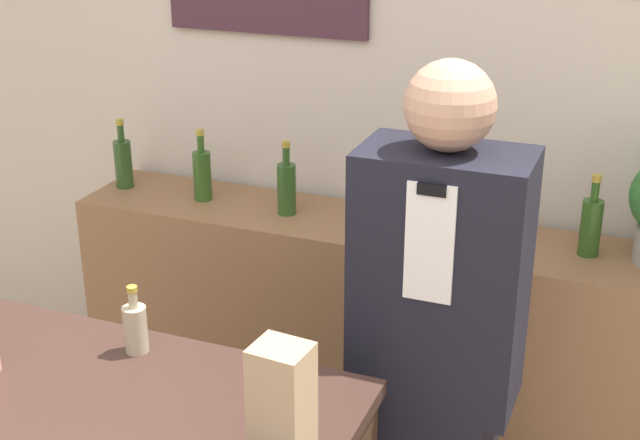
% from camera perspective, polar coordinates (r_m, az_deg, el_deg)
% --- Properties ---
extents(back_wall, '(5.20, 0.09, 2.70)m').
position_cam_1_polar(back_wall, '(3.20, 4.26, 7.90)').
color(back_wall, beige).
rests_on(back_wall, ground_plane).
extents(back_shelf, '(2.37, 0.40, 0.97)m').
position_cam_1_polar(back_shelf, '(3.27, 4.85, -8.43)').
color(back_shelf, '#8E6642').
rests_on(back_shelf, ground_plane).
extents(shopkeeper, '(0.43, 0.27, 1.71)m').
position_cam_1_polar(shopkeeper, '(2.46, 7.36, -9.76)').
color(shopkeeper, black).
rests_on(shopkeeper, ground_plane).
extents(paper_bag, '(0.12, 0.11, 0.28)m').
position_cam_1_polar(paper_bag, '(1.84, -2.46, -11.84)').
color(paper_bag, tan).
rests_on(paper_bag, display_counter).
extents(counter_bottle_2, '(0.06, 0.06, 0.18)m').
position_cam_1_polar(counter_bottle_2, '(2.31, -11.74, -6.73)').
color(counter_bottle_2, tan).
rests_on(counter_bottle_2, display_counter).
extents(shelf_bottle_0, '(0.07, 0.07, 0.27)m').
position_cam_1_polar(shelf_bottle_0, '(3.48, -12.48, 3.65)').
color(shelf_bottle_0, '#2A4C20').
rests_on(shelf_bottle_0, back_shelf).
extents(shelf_bottle_1, '(0.07, 0.07, 0.27)m').
position_cam_1_polar(shelf_bottle_1, '(3.30, -7.55, 2.96)').
color(shelf_bottle_1, '#2F571E').
rests_on(shelf_bottle_1, back_shelf).
extents(shelf_bottle_2, '(0.07, 0.07, 0.27)m').
position_cam_1_polar(shelf_bottle_2, '(3.14, -2.15, 2.14)').
color(shelf_bottle_2, '#2C5220').
rests_on(shelf_bottle_2, back_shelf).
extents(shelf_bottle_3, '(0.07, 0.07, 0.27)m').
position_cam_1_polar(shelf_bottle_3, '(3.02, 3.83, 1.29)').
color(shelf_bottle_3, '#2C5528').
rests_on(shelf_bottle_3, back_shelf).
extents(shelf_bottle_4, '(0.07, 0.07, 0.27)m').
position_cam_1_polar(shelf_bottle_4, '(2.96, 10.30, 0.51)').
color(shelf_bottle_4, '#334F26').
rests_on(shelf_bottle_4, back_shelf).
extents(shelf_bottle_5, '(0.07, 0.07, 0.27)m').
position_cam_1_polar(shelf_bottle_5, '(2.93, 16.95, -0.32)').
color(shelf_bottle_5, '#2D571D').
rests_on(shelf_bottle_5, back_shelf).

